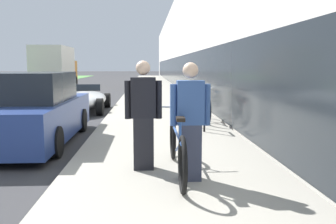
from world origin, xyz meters
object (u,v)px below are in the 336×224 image
at_px(person_rider, 190,122).
at_px(bike_rack_hoop, 203,110).
at_px(tandem_bicycle, 177,148).
at_px(moving_truck, 55,68).
at_px(person_bystander, 143,115).
at_px(cruiser_bike_nearest, 205,108).
at_px(cruiser_bike_farthest, 186,96).
at_px(parked_sedan_curbside, 33,111).
at_px(cruiser_bike_middle, 186,101).
at_px(vintage_roadster_curbside, 83,100).

xyz_separation_m(person_rider, bike_rack_hoop, (0.79, 4.08, -0.32)).
bearing_deg(tandem_bicycle, moving_truck, 107.53).
bearing_deg(person_bystander, tandem_bicycle, -30.34).
relative_size(cruiser_bike_nearest, moving_truck, 0.29).
distance_m(tandem_bicycle, cruiser_bike_farthest, 9.67).
bearing_deg(person_bystander, bike_rack_hoop, 67.44).
bearing_deg(person_rider, parked_sedan_curbside, 133.46).
bearing_deg(parked_sedan_curbside, cruiser_bike_middle, 48.00).
height_order(tandem_bicycle, vintage_roadster_curbside, tandem_bicycle).
relative_size(tandem_bicycle, bike_rack_hoop, 2.98).
distance_m(bike_rack_hoop, parked_sedan_curbside, 4.02).
height_order(cruiser_bike_nearest, cruiser_bike_middle, cruiser_bike_nearest).
height_order(tandem_bicycle, cruiser_bike_middle, tandem_bicycle).
bearing_deg(cruiser_bike_middle, person_rider, -95.41).
distance_m(cruiser_bike_middle, vintage_roadster_curbside, 4.04).
xyz_separation_m(person_bystander, cruiser_bike_middle, (1.38, 7.03, -0.46)).
bearing_deg(cruiser_bike_farthest, moving_truck, 121.63).
height_order(tandem_bicycle, moving_truck, moving_truck).
relative_size(person_bystander, cruiser_bike_nearest, 0.95).
bearing_deg(cruiser_bike_middle, vintage_roadster_curbside, 157.61).
relative_size(tandem_bicycle, cruiser_bike_middle, 1.41).
distance_m(cruiser_bike_middle, moving_truck, 18.14).
height_order(vintage_roadster_curbside, moving_truck, moving_truck).
height_order(parked_sedan_curbside, moving_truck, moving_truck).
bearing_deg(vintage_roadster_curbside, person_rider, -71.80).
distance_m(person_rider, person_bystander, 0.89).
xyz_separation_m(bike_rack_hoop, cruiser_bike_nearest, (0.27, 1.36, -0.11)).
height_order(person_rider, person_bystander, person_bystander).
xyz_separation_m(cruiser_bike_farthest, vintage_roadster_curbside, (-3.97, -0.74, -0.06)).
relative_size(parked_sedan_curbside, vintage_roadster_curbside, 1.10).
bearing_deg(vintage_roadster_curbside, moving_truck, 107.32).
xyz_separation_m(person_bystander, cruiser_bike_nearest, (1.72, 4.84, -0.44)).
distance_m(tandem_bicycle, moving_truck, 24.59).
bearing_deg(tandem_bicycle, cruiser_bike_nearest, 76.60).
distance_m(cruiser_bike_nearest, cruiser_bike_farthest, 4.48).
relative_size(person_bystander, vintage_roadster_curbside, 0.39).
relative_size(person_rider, person_bystander, 0.98).
relative_size(bike_rack_hoop, moving_truck, 0.14).
bearing_deg(cruiser_bike_nearest, cruiser_bike_middle, 98.83).
xyz_separation_m(bike_rack_hoop, moving_truck, (-8.35, 19.66, 0.93)).
relative_size(cruiser_bike_nearest, parked_sedan_curbside, 0.37).
bearing_deg(cruiser_bike_farthest, bike_rack_hoop, -91.64).
xyz_separation_m(tandem_bicycle, parked_sedan_curbside, (-3.00, 3.02, 0.20)).
xyz_separation_m(cruiser_bike_nearest, vintage_roadster_curbside, (-4.08, 3.73, -0.09)).
distance_m(person_rider, cruiser_bike_farthest, 9.97).
bearing_deg(cruiser_bike_nearest, person_rider, -101.06).
distance_m(cruiser_bike_farthest, moving_truck, 16.27).
bearing_deg(cruiser_bike_farthest, cruiser_bike_nearest, -88.64).
bearing_deg(person_rider, bike_rack_hoop, 79.04).
xyz_separation_m(tandem_bicycle, moving_truck, (-7.40, 23.43, 1.05)).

